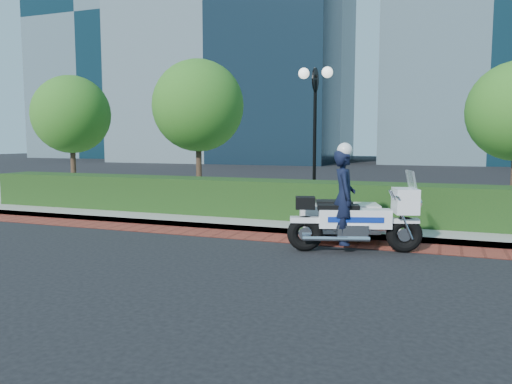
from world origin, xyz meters
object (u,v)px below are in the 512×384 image
(lamppost, at_px, (315,116))
(tree_a, at_px, (71,115))
(police_motorcycle, at_px, (347,212))
(tree_b, at_px, (198,106))

(lamppost, bearing_deg, tree_a, 172.59)
(police_motorcycle, bearing_deg, lamppost, 95.62)
(lamppost, height_order, tree_a, tree_a)
(tree_a, bearing_deg, tree_b, 0.00)
(lamppost, relative_size, tree_b, 0.86)
(lamppost, xyz_separation_m, police_motorcycle, (1.73, -4.18, -2.21))
(lamppost, distance_m, tree_a, 10.09)
(lamppost, bearing_deg, tree_b, 163.89)
(tree_b, relative_size, police_motorcycle, 1.78)
(tree_a, distance_m, tree_b, 5.50)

